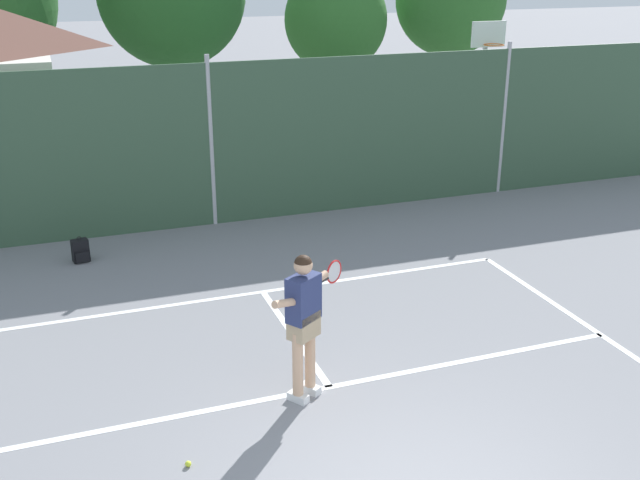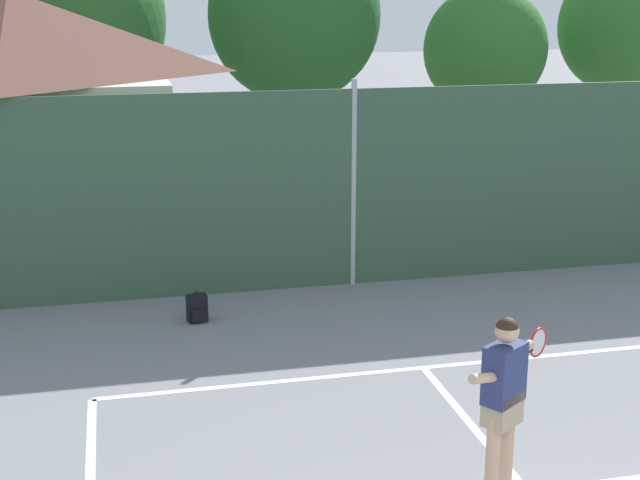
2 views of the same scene
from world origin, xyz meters
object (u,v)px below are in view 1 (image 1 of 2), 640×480
at_px(tennis_ball, 188,464).
at_px(backpack_black, 81,251).
at_px(tennis_player, 304,314).
at_px(basketball_hoop, 485,74).

relative_size(tennis_ball, backpack_black, 0.14).
bearing_deg(backpack_black, tennis_player, -67.17).
distance_m(basketball_hoop, tennis_player, 11.56).
xyz_separation_m(basketball_hoop, tennis_ball, (-9.15, -9.53, -2.28)).
bearing_deg(backpack_black, basketball_hoop, 18.14).
relative_size(tennis_player, tennis_ball, 28.10).
bearing_deg(basketball_hoop, backpack_black, -161.86).
height_order(basketball_hoop, tennis_ball, basketball_hoop).
distance_m(tennis_player, backpack_black, 5.96).
xyz_separation_m(tennis_ball, backpack_black, (-0.70, 6.30, 0.16)).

